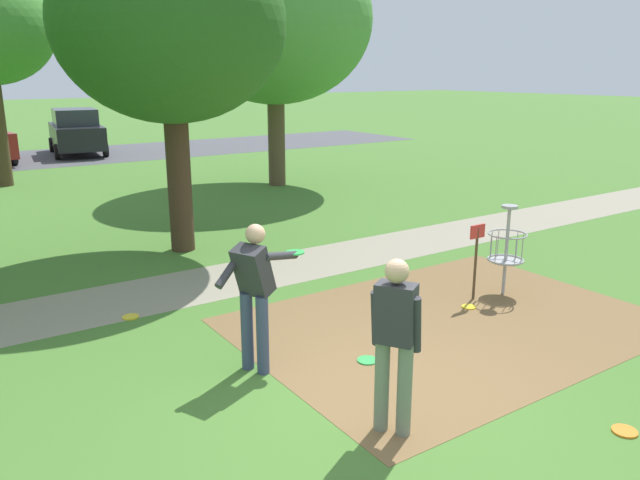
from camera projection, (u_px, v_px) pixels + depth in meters
ground_plane at (373, 405)px, 6.37m from camera, size 160.00×160.00×0.00m
dirt_tee_pad at (449, 323)px, 8.45m from camera, size 5.51×4.00×0.01m
disc_golf_basket at (503, 247)px, 9.33m from camera, size 0.98×0.58×1.39m
player_foreground_watching at (395, 337)px, 5.66m from camera, size 0.45×0.48×1.71m
player_throwing at (255, 288)px, 6.87m from camera, size 1.17×0.48×1.71m
frisbee_near_basket at (367, 360)px, 7.33m from camera, size 0.24×0.24×0.02m
frisbee_by_tee at (625, 431)px, 5.89m from camera, size 0.24×0.24×0.02m
frisbee_mid_grass at (131, 317)px, 8.63m from camera, size 0.23×0.23×0.02m
frisbee_far_left at (469, 307)px, 9.00m from camera, size 0.21×0.21×0.02m
tree_near_left at (274, 20)px, 17.52m from camera, size 5.55×5.55×7.08m
tree_mid_left at (170, 25)px, 10.86m from camera, size 4.09×4.09×5.86m
parking_lot_strip at (15, 160)px, 23.93m from camera, size 36.00×6.00×0.01m
parked_car_center_right at (76, 132)px, 25.39m from camera, size 2.37×4.40×1.84m
gravel_path at (198, 285)px, 9.94m from camera, size 40.00×1.65×0.00m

